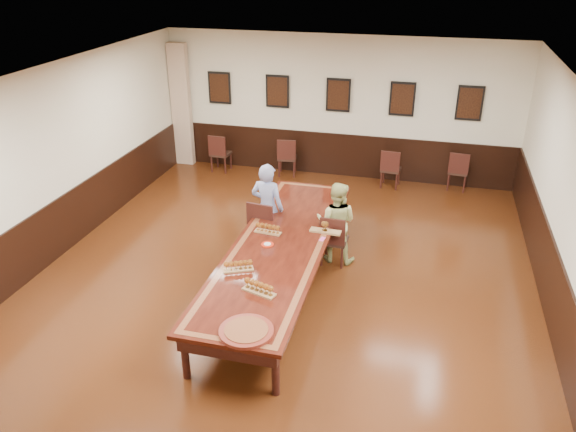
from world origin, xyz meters
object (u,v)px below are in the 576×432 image
(chair_man, at_px, (265,226))
(person_man, at_px, (267,208))
(carved_platter, at_px, (246,331))
(spare_chair_a, at_px, (221,152))
(person_woman, at_px, (336,222))
(spare_chair_b, at_px, (287,156))
(spare_chair_c, at_px, (391,168))
(conference_table, at_px, (280,252))
(chair_woman, at_px, (334,238))
(spare_chair_d, at_px, (458,170))

(chair_man, height_order, person_man, person_man)
(chair_man, distance_m, carved_platter, 3.30)
(spare_chair_a, distance_m, person_woman, 4.89)
(spare_chair_b, xyz_separation_m, spare_chair_c, (2.41, -0.13, -0.01))
(chair_man, bearing_deg, spare_chair_c, -109.76)
(conference_table, bearing_deg, chair_woman, 53.99)
(person_man, bearing_deg, chair_man, 90.00)
(chair_woman, bearing_deg, person_man, -5.22)
(spare_chair_a, bearing_deg, spare_chair_c, -177.29)
(spare_chair_c, relative_size, spare_chair_d, 0.99)
(chair_man, relative_size, spare_chair_b, 1.11)
(person_woman, bearing_deg, chair_woman, 90.00)
(spare_chair_a, relative_size, carved_platter, 1.12)
(chair_man, distance_m, spare_chair_b, 3.73)
(spare_chair_a, bearing_deg, spare_chair_b, -172.51)
(chair_man, distance_m, spare_chair_a, 4.16)
(chair_woman, bearing_deg, person_woman, -90.00)
(person_man, xyz_separation_m, carved_platter, (0.72, -3.32, -0.03))
(chair_man, bearing_deg, person_woman, -170.43)
(carved_platter, bearing_deg, spare_chair_b, 100.64)
(person_man, distance_m, carved_platter, 3.39)
(spare_chair_a, height_order, spare_chair_b, same)
(spare_chair_c, height_order, carved_platter, spare_chair_c)
(person_man, bearing_deg, spare_chair_c, -110.29)
(spare_chair_d, xyz_separation_m, person_man, (-3.28, -3.67, 0.36))
(spare_chair_b, relative_size, spare_chair_d, 1.02)
(chair_woman, xyz_separation_m, spare_chair_c, (0.62, 3.61, -0.01))
(person_man, bearing_deg, carved_platter, 109.87)
(chair_man, relative_size, chair_woman, 1.11)
(spare_chair_c, height_order, conference_table, spare_chair_c)
(conference_table, bearing_deg, person_man, 115.32)
(chair_woman, xyz_separation_m, person_woman, (0.00, 0.10, 0.26))
(chair_woman, relative_size, spare_chair_c, 1.03)
(person_man, bearing_deg, person_woman, -175.41)
(chair_man, bearing_deg, chair_woman, -174.92)
(chair_woman, relative_size, person_man, 0.56)
(person_woman, distance_m, carved_platter, 3.29)
(chair_man, bearing_deg, spare_chair_d, -123.40)
(chair_man, distance_m, spare_chair_d, 5.01)
(chair_man, relative_size, carved_platter, 1.24)
(spare_chair_b, distance_m, person_woman, 4.07)
(spare_chair_d, height_order, person_man, person_man)
(person_man, bearing_deg, chair_woman, -179.93)
(spare_chair_c, xyz_separation_m, person_man, (-1.83, -3.45, 0.36))
(chair_woman, xyz_separation_m, person_man, (-1.22, 0.16, 0.35))
(chair_woman, distance_m, carved_platter, 3.21)
(spare_chair_b, height_order, spare_chair_d, spare_chair_b)
(chair_man, height_order, spare_chair_b, chair_man)
(chair_man, xyz_separation_m, spare_chair_d, (3.30, 3.78, -0.06))
(person_woman, xyz_separation_m, carved_platter, (-0.50, -3.25, 0.06))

